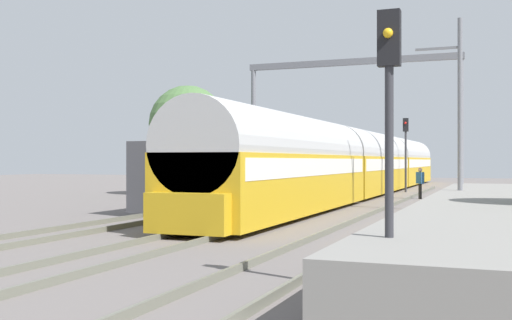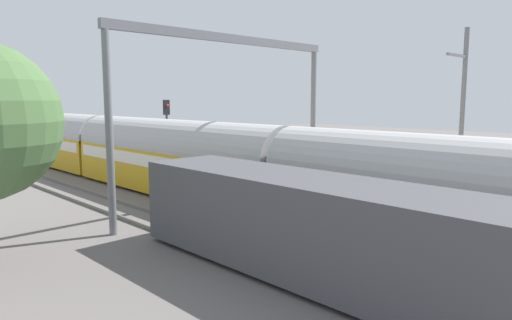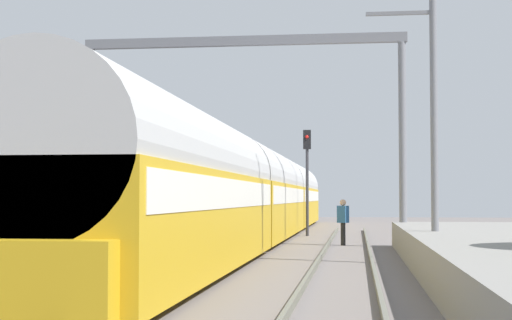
{
  "view_description": "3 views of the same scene",
  "coord_description": "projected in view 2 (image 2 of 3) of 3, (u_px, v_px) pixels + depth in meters",
  "views": [
    {
      "loc": [
        7.83,
        -19.56,
        2.14
      ],
      "look_at": [
        0.0,
        0.57,
        2.15
      ],
      "focal_mm": 44.1,
      "sensor_mm": 36.0,
      "label": 1
    },
    {
      "loc": [
        -13.77,
        -0.37,
        5.05
      ],
      "look_at": [
        -0.01,
        13.7,
        2.42
      ],
      "focal_mm": 32.32,
      "sensor_mm": 36.0,
      "label": 2
    },
    {
      "loc": [
        4.23,
        -14.38,
        1.8
      ],
      "look_at": [
        0.0,
        19.35,
        3.39
      ],
      "focal_mm": 56.48,
      "sensor_mm": 36.0,
      "label": 3
    }
  ],
  "objects": [
    {
      "name": "passenger_train",
      "position": [
        173.0,
        157.0,
        24.39
      ],
      "size": [
        2.93,
        49.2,
        3.82
      ],
      "color": "gold",
      "rests_on": "ground"
    },
    {
      "name": "freight_car",
      "position": [
        320.0,
        230.0,
        12.68
      ],
      "size": [
        2.8,
        13.0,
        2.7
      ],
      "color": "#47474C",
      "rests_on": "ground"
    },
    {
      "name": "person_crossing",
      "position": [
        274.0,
        175.0,
        24.32
      ],
      "size": [
        0.46,
        0.43,
        1.73
      ],
      "rotation": [
        0.0,
        0.0,
        5.64
      ],
      "color": "black",
      "rests_on": "ground"
    },
    {
      "name": "railway_signal_far",
      "position": [
        167.0,
        129.0,
        27.97
      ],
      "size": [
        0.36,
        0.3,
        4.98
      ],
      "color": "#2D2D33",
      "rests_on": "ground"
    },
    {
      "name": "catenary_gantry",
      "position": [
        231.0,
        86.0,
        20.58
      ],
      "size": [
        12.2,
        0.28,
        7.86
      ],
      "color": "slate",
      "rests_on": "ground"
    },
    {
      "name": "catenary_pole_east_mid",
      "position": [
        461.0,
        120.0,
        19.61
      ],
      "size": [
        1.9,
        0.2,
        8.0
      ],
      "color": "slate",
      "rests_on": "ground"
    }
  ]
}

